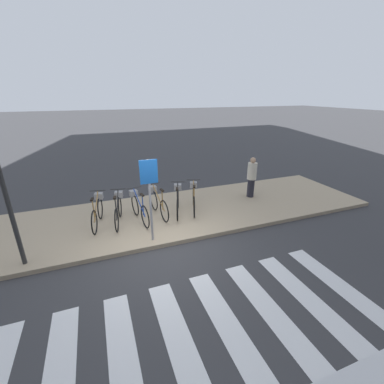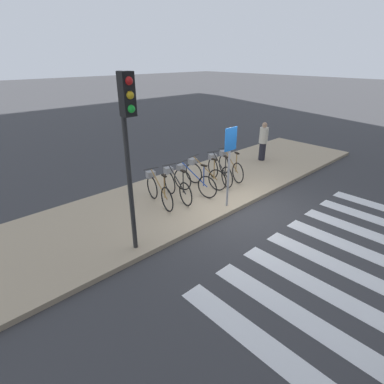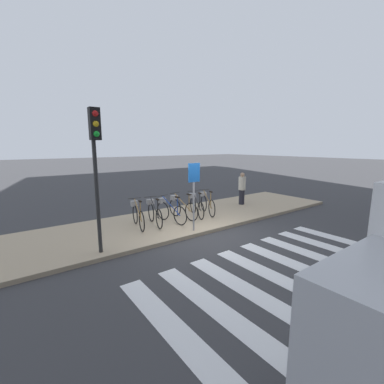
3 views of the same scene
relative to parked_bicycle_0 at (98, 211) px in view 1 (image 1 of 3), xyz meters
The scene contains 10 objects.
ground_plane 2.39m from the parked_bicycle_0, 49.06° to the right, with size 120.00×120.00×0.00m, color #38383A.
sidewalk 1.60m from the parked_bicycle_0, ahead, with size 15.30×3.52×0.12m.
parked_bicycle_0 is the anchor object (origin of this frame).
parked_bicycle_1 0.60m from the parked_bicycle_0, ahead, with size 0.50×1.62×1.01m.
parked_bicycle_2 1.20m from the parked_bicycle_0, ahead, with size 0.46×1.63×1.01m.
parked_bicycle_3 1.83m from the parked_bicycle_0, ahead, with size 0.46×1.64×1.01m.
parked_bicycle_4 2.48m from the parked_bicycle_0, ahead, with size 0.66×1.57×1.01m.
parked_bicycle_5 3.04m from the parked_bicycle_0, ahead, with size 0.67×1.56×1.01m.
pedestrian 5.50m from the parked_bicycle_0, ahead, with size 0.34×0.34×1.52m.
sign_post 2.24m from the parked_bicycle_0, 47.99° to the right, with size 0.44×0.07×2.22m.
Camera 1 is at (-1.33, -5.68, 3.84)m, focal length 24.00 mm.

